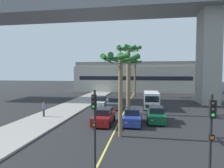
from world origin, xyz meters
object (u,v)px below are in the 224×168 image
at_px(car_queue_third, 156,115).
at_px(palm_tree_far_median, 129,69).
at_px(delivery_van, 151,99).
at_px(traffic_light_median_near, 94,118).
at_px(car_queue_fourth, 101,102).
at_px(palm_tree_near_median, 128,60).
at_px(pedestrian_mid_block, 44,109).
at_px(traffic_light_right_far_corner, 211,130).
at_px(palm_tree_farthest_median, 135,67).
at_px(palm_tree_mid_median, 120,66).
at_px(car_queue_fifth, 114,103).
at_px(car_queue_front, 132,117).
at_px(car_queue_second, 104,117).

distance_m(car_queue_third, palm_tree_far_median, 13.92).
distance_m(delivery_van, traffic_light_median_near, 18.51).
distance_m(car_queue_fourth, palm_tree_near_median, 8.30).
xyz_separation_m(car_queue_fourth, palm_tree_far_median, (3.78, 5.18, 4.96)).
xyz_separation_m(car_queue_fourth, pedestrian_mid_block, (-4.89, -7.57, 0.28)).
relative_size(delivery_van, traffic_light_right_far_corner, 1.25).
bearing_deg(palm_tree_farthest_median, palm_tree_mid_median, -90.08).
distance_m(traffic_light_right_far_corner, palm_tree_mid_median, 8.48).
height_order(traffic_light_right_far_corner, palm_tree_mid_median, palm_tree_mid_median).
relative_size(car_queue_fifth, palm_tree_far_median, 0.56).
distance_m(car_queue_fifth, pedestrian_mid_block, 9.87).
distance_m(traffic_light_median_near, traffic_light_right_far_corner, 5.48).
distance_m(car_queue_fourth, pedestrian_mid_block, 9.02).
bearing_deg(car_queue_front, palm_tree_far_median, 95.64).
height_order(car_queue_second, car_queue_fourth, same).
xyz_separation_m(car_queue_fifth, traffic_light_right_far_corner, (6.91, -18.34, 1.99)).
height_order(car_queue_third, palm_tree_near_median, palm_tree_near_median).
bearing_deg(traffic_light_median_near, car_queue_front, 81.15).
xyz_separation_m(car_queue_front, delivery_van, (2.18, 8.77, 0.57)).
relative_size(car_queue_third, palm_tree_near_median, 0.49).
distance_m(palm_tree_near_median, palm_tree_mid_median, 8.59).
xyz_separation_m(car_queue_second, car_queue_fifth, (-0.20, 8.35, 0.00)).
bearing_deg(car_queue_third, palm_tree_farthest_median, 98.55).
bearing_deg(traffic_light_median_near, traffic_light_right_far_corner, -11.71).
bearing_deg(car_queue_second, car_queue_fourth, 104.60).
distance_m(traffic_light_median_near, pedestrian_mid_block, 13.51).
height_order(car_queue_front, palm_tree_farthest_median, palm_tree_farthest_median).
bearing_deg(car_queue_fourth, car_queue_front, -58.99).
bearing_deg(car_queue_third, delivery_van, 91.56).
relative_size(car_queue_fourth, palm_tree_mid_median, 0.62).
xyz_separation_m(car_queue_second, palm_tree_near_median, (2.01, 5.03, 5.85)).
bearing_deg(car_queue_fifth, car_queue_second, -88.61).
height_order(delivery_van, palm_tree_farthest_median, palm_tree_farthest_median).
bearing_deg(traffic_light_right_far_corner, traffic_light_median_near, 168.29).
bearing_deg(palm_tree_farthest_median, car_queue_third, -81.45).
height_order(car_queue_third, car_queue_fourth, same).
bearing_deg(car_queue_third, palm_tree_mid_median, -120.80).
height_order(delivery_van, traffic_light_right_far_corner, traffic_light_right_far_corner).
relative_size(traffic_light_median_near, palm_tree_near_median, 0.50).
xyz_separation_m(delivery_van, palm_tree_mid_median, (-2.91, -12.73, 4.30)).
xyz_separation_m(car_queue_fifth, traffic_light_median_near, (1.55, -17.23, 1.99)).
bearing_deg(delivery_van, palm_tree_mid_median, -102.89).
relative_size(car_queue_front, pedestrian_mid_block, 2.55).
bearing_deg(palm_tree_farthest_median, palm_tree_near_median, -90.28).
distance_m(delivery_van, pedestrian_mid_block, 14.48).
relative_size(car_queue_fifth, palm_tree_near_median, 0.49).
xyz_separation_m(palm_tree_near_median, palm_tree_mid_median, (0.05, -8.54, -0.98)).
bearing_deg(car_queue_fifth, palm_tree_farthest_median, 80.58).
bearing_deg(palm_tree_far_median, traffic_light_right_far_corner, -77.71).
height_order(car_queue_second, traffic_light_median_near, traffic_light_median_near).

